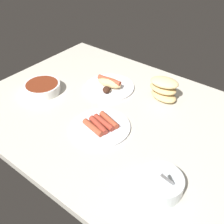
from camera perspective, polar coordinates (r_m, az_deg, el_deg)
ground_plane at (r=116.58cm, az=-0.11°, el=-0.24°), size 120.00×90.00×3.00cm
bread_stack at (r=122.14cm, az=11.09°, el=4.94°), size 14.43×10.89×10.80cm
plate_sausages at (r=106.28cm, az=-2.36°, el=-3.00°), size 23.59×23.59×3.38cm
bowl_coleslaw at (r=86.08cm, az=10.42°, el=-14.86°), size 14.25×14.25×15.28cm
plate_hotdog_assembled at (r=129.26cm, az=-0.60°, el=5.80°), size 24.17×24.17×5.61cm
bowl_chili at (r=130.55cm, az=-14.77°, el=5.16°), size 16.87×16.87×4.49cm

